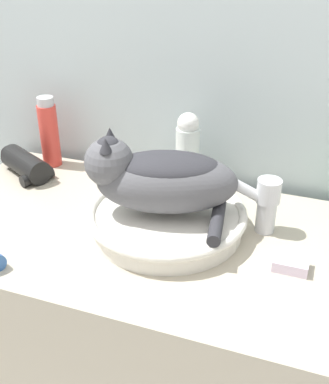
{
  "coord_description": "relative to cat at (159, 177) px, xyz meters",
  "views": [
    {
      "loc": [
        0.35,
        -0.56,
        1.47
      ],
      "look_at": [
        0.05,
        0.29,
        0.97
      ],
      "focal_mm": 45.0,
      "sensor_mm": 36.0,
      "label": 1
    }
  ],
  "objects": [
    {
      "name": "wall_back",
      "position": [
        -0.03,
        0.32,
        0.2
      ],
      "size": [
        8.0,
        0.05,
        2.4
      ],
      "color": "silver",
      "rests_on": "ground_plane"
    },
    {
      "name": "soap_bar",
      "position": [
        0.3,
        -0.05,
        -0.12
      ],
      "size": [
        0.07,
        0.05,
        0.02
      ],
      "color": "silver",
      "rests_on": "vanity_counter"
    },
    {
      "name": "lotion_bottle_white",
      "position": [
        -0.0,
        0.22,
        -0.03
      ],
      "size": [
        0.06,
        0.06,
        0.2
      ],
      "color": "silver",
      "rests_on": "vanity_counter"
    },
    {
      "name": "sink_basin",
      "position": [
        0.02,
        0.01,
        -0.1
      ],
      "size": [
        0.36,
        0.36,
        0.05
      ],
      "color": "white",
      "rests_on": "vanity_counter"
    },
    {
      "name": "cat",
      "position": [
        0.0,
        0.0,
        0.0
      ],
      "size": [
        0.34,
        0.23,
        0.18
      ],
      "rotation": [
        0.0,
        0.0,
        3.44
      ],
      "color": "#56565B",
      "rests_on": "sink_basin"
    },
    {
      "name": "shampoo_bottle_tall",
      "position": [
        -0.41,
        0.22,
        -0.04
      ],
      "size": [
        0.05,
        0.05,
        0.2
      ],
      "color": "#DB3D33",
      "rests_on": "vanity_counter"
    },
    {
      "name": "hair_dryer",
      "position": [
        -0.44,
        0.13,
        -0.1
      ],
      "size": [
        0.19,
        0.14,
        0.07
      ],
      "rotation": [
        0.0,
        0.0,
        2.67
      ],
      "color": "black",
      "rests_on": "vanity_counter"
    },
    {
      "name": "vanity_counter",
      "position": [
        -0.03,
        -0.02,
        -0.57
      ],
      "size": [
        1.03,
        0.56,
        0.86
      ],
      "color": "#B2A893",
      "rests_on": "ground_plane"
    },
    {
      "name": "faucet",
      "position": [
        0.22,
        0.07,
        -0.06
      ],
      "size": [
        0.12,
        0.07,
        0.14
      ],
      "rotation": [
        0.0,
        0.0,
        -2.82
      ],
      "color": "silver",
      "rests_on": "vanity_counter"
    }
  ]
}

